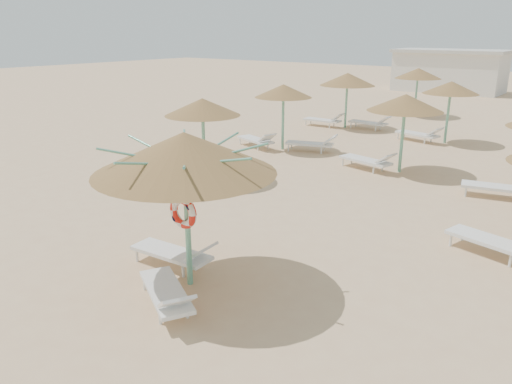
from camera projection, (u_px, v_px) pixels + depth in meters
The scene contains 6 objects.
ground at pixel (200, 276), 9.96m from camera, with size 120.00×120.00×0.00m, color tan.
main_palapa at pixel (184, 153), 8.85m from camera, with size 3.32×3.32×2.97m.
lounger_main_a at pixel (176, 253), 10.20m from camera, with size 1.97×0.72×0.70m.
lounger_main_b at pixel (168, 293), 8.65m from camera, with size 1.94×1.42×0.69m.
palapa_field at pixel (471, 104), 16.82m from camera, with size 19.17×19.23×2.70m.
service_hut at pixel (449, 71), 39.40m from camera, with size 8.40×4.40×3.25m.
Camera 1 is at (6.31, -6.45, 4.67)m, focal length 35.00 mm.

